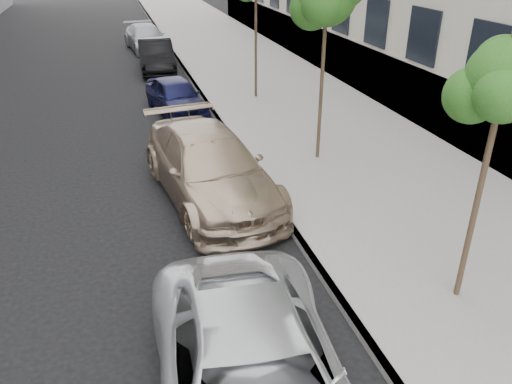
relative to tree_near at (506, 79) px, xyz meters
name	(u,v)px	position (x,y,z in m)	size (l,w,h in m)	color
sidewalk	(229,51)	(1.07, 22.50, -3.91)	(6.40, 72.00, 0.14)	gray
curb	(174,54)	(-2.05, 22.50, -3.91)	(0.15, 72.00, 0.14)	#9E9B93
tree_near	(506,79)	(0.00, 0.00, 0.00)	(1.53, 1.33, 4.60)	#38281C
suv	(210,167)	(-3.44, 5.11, -3.15)	(2.31, 5.68, 1.65)	tan
sedan_blue	(176,96)	(-3.33, 12.02, -3.32)	(1.55, 3.86, 1.32)	#11133A
sedan_black	(156,56)	(-3.33, 19.04, -3.24)	(1.57, 4.49, 1.48)	black
sedan_rear	(146,38)	(-3.35, 24.32, -3.27)	(1.98, 4.87, 1.41)	#9A9DA2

